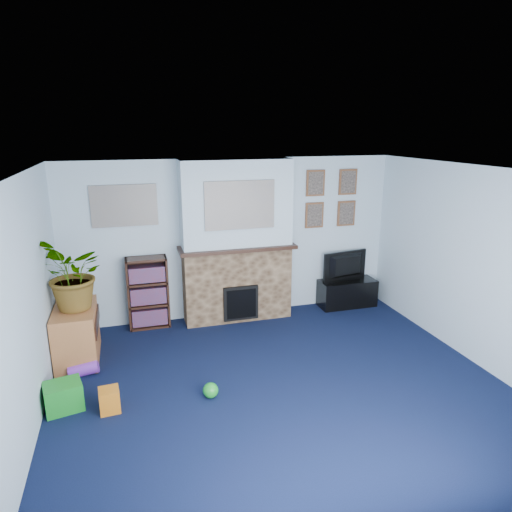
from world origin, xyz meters
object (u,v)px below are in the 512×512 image
object	(u,v)px
bookshelf	(148,294)
sideboard	(77,333)
tv_stand	(347,293)
television	(348,266)

from	to	relation	value
bookshelf	sideboard	xyz separation A→B (m)	(-0.93, -0.76, -0.15)
tv_stand	bookshelf	xyz separation A→B (m)	(-3.15, 0.08, 0.28)
television	sideboard	xyz separation A→B (m)	(-4.08, -0.70, -0.32)
tv_stand	sideboard	size ratio (longest dim) A/B	1.05
bookshelf	sideboard	bearing A→B (deg)	-140.60
sideboard	tv_stand	bearing A→B (deg)	9.52
tv_stand	bookshelf	world-z (taller)	bookshelf
television	sideboard	world-z (taller)	television
television	bookshelf	world-z (taller)	bookshelf
tv_stand	bookshelf	bearing A→B (deg)	178.61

